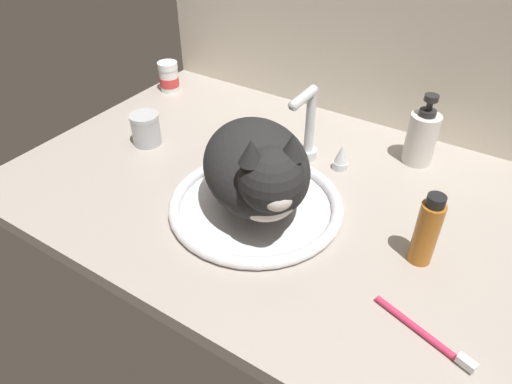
{
  "coord_description": "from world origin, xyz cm",
  "views": [
    {
      "loc": [
        39.85,
        -64.7,
        59.13
      ],
      "look_at": [
        3.49,
        -7.89,
        7.0
      ],
      "focal_mm": 32.3,
      "sensor_mm": 36.0,
      "label": 1
    }
  ],
  "objects": [
    {
      "name": "cat",
      "position": [
        4.87,
        -9.18,
        13.33
      ],
      "size": [
        31.67,
        30.68,
        19.23
      ],
      "color": "black",
      "rests_on": "sink_basin"
    },
    {
      "name": "countertop",
      "position": [
        0.0,
        0.0,
        1.5
      ],
      "size": [
        101.32,
        71.54,
        3.0
      ],
      "primitive_type": "cube",
      "color": "#ADA399",
      "rests_on": "ground"
    },
    {
      "name": "amber_bottle",
      "position": [
        33.6,
        -4.33,
        9.34
      ],
      "size": [
        3.88,
        3.88,
        13.41
      ],
      "color": "#B2661E",
      "rests_on": "countertop"
    },
    {
      "name": "faucet",
      "position": [
        3.49,
        12.35,
        9.81
      ],
      "size": [
        18.74,
        10.97,
        17.16
      ],
      "color": "silver",
      "rests_on": "countertop"
    },
    {
      "name": "toothbrush",
      "position": [
        38.89,
        -18.95,
        3.63
      ],
      "size": [
        15.55,
        5.87,
        1.7
      ],
      "color": "#D83359",
      "rests_on": "countertop"
    },
    {
      "name": "soap_pump_bottle",
      "position": [
        24.1,
        24.76,
        8.99
      ],
      "size": [
        6.31,
        6.31,
        15.61
      ],
      "color": "silver",
      "rests_on": "countertop"
    },
    {
      "name": "sink_basin",
      "position": [
        3.49,
        -7.89,
        3.99
      ],
      "size": [
        33.03,
        33.03,
        2.26
      ],
      "color": "white",
      "rests_on": "countertop"
    },
    {
      "name": "metal_jar",
      "position": [
        -30.45,
        -1.28,
        6.66
      ],
      "size": [
        6.56,
        6.56,
        7.28
      ],
      "color": "#B2B5BA",
      "rests_on": "countertop"
    },
    {
      "name": "pill_bottle",
      "position": [
        -44.69,
        22.91,
        6.74
      ],
      "size": [
        5.4,
        5.4,
        8.05
      ],
      "color": "white",
      "rests_on": "countertop"
    },
    {
      "name": "backsplash_wall",
      "position": [
        0.0,
        36.97,
        19.15
      ],
      "size": [
        101.32,
        2.4,
        38.29
      ],
      "primitive_type": "cube",
      "color": "beige",
      "rests_on": "ground"
    }
  ]
}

